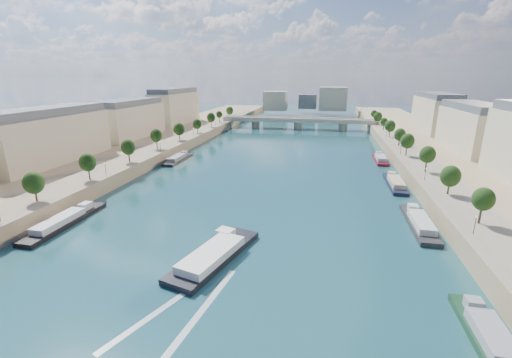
% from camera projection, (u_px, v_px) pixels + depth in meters
% --- Properties ---
extents(ground, '(700.00, 700.00, 0.00)m').
position_uv_depth(ground, '(272.00, 174.00, 136.36)').
color(ground, '#0D383D').
rests_on(ground, ground).
extents(quay_left, '(44.00, 520.00, 5.00)m').
position_uv_depth(quay_left, '(109.00, 159.00, 149.53)').
color(quay_left, '#9E8460').
rests_on(quay_left, ground).
extents(quay_right, '(44.00, 520.00, 5.00)m').
position_uv_depth(quay_right, '(471.00, 178.00, 121.75)').
color(quay_right, '#9E8460').
rests_on(quay_right, ground).
extents(pave_left, '(14.00, 520.00, 0.10)m').
position_uv_depth(pave_left, '(140.00, 155.00, 145.90)').
color(pave_left, gray).
rests_on(pave_left, quay_left).
extents(pave_right, '(14.00, 520.00, 0.10)m').
position_uv_depth(pave_right, '(427.00, 169.00, 123.90)').
color(pave_right, gray).
rests_on(pave_right, quay_right).
extents(trees_left, '(4.80, 268.80, 8.26)m').
position_uv_depth(trees_left, '(145.00, 142.00, 145.81)').
color(trees_left, '#382B1E').
rests_on(trees_left, ground).
extents(trees_right, '(4.80, 268.80, 8.26)m').
position_uv_depth(trees_right, '(416.00, 149.00, 132.09)').
color(trees_right, '#382B1E').
rests_on(trees_right, ground).
extents(lamps_left, '(0.36, 200.36, 4.28)m').
position_uv_depth(lamps_left, '(136.00, 155.00, 134.86)').
color(lamps_left, black).
rests_on(lamps_left, ground).
extents(lamps_right, '(0.36, 200.36, 4.28)m').
position_uv_depth(lamps_right, '(412.00, 158.00, 128.67)').
color(lamps_right, black).
rests_on(lamps_right, ground).
extents(buildings_left, '(16.00, 226.00, 23.20)m').
position_uv_depth(buildings_left, '(96.00, 123.00, 159.25)').
color(buildings_left, beige).
rests_on(buildings_left, ground).
extents(buildings_right, '(16.00, 226.00, 23.20)m').
position_uv_depth(buildings_right, '(504.00, 135.00, 126.44)').
color(buildings_right, beige).
rests_on(buildings_right, ground).
extents(skyline, '(79.00, 42.00, 22.00)m').
position_uv_depth(skyline, '(310.00, 100.00, 337.28)').
color(skyline, beige).
rests_on(skyline, ground).
extents(bridge, '(112.00, 12.00, 8.15)m').
position_uv_depth(bridge, '(298.00, 122.00, 250.75)').
color(bridge, '#C1B79E').
rests_on(bridge, ground).
extents(tour_barge, '(14.29, 27.52, 3.69)m').
position_uv_depth(tour_barge, '(214.00, 255.00, 72.88)').
color(tour_barge, black).
rests_on(tour_barge, ground).
extents(wake, '(14.37, 25.90, 0.04)m').
position_uv_depth(wake, '(183.00, 309.00, 57.57)').
color(wake, silver).
rests_on(wake, ground).
extents(moored_barges_left, '(5.00, 158.59, 3.60)m').
position_uv_depth(moored_barges_left, '(42.00, 234.00, 82.59)').
color(moored_barges_left, '#1B263C').
rests_on(moored_barges_left, ground).
extents(moored_barges_right, '(5.00, 165.05, 3.60)m').
position_uv_depth(moored_barges_right, '(419.00, 223.00, 88.92)').
color(moored_barges_right, black).
rests_on(moored_barges_right, ground).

